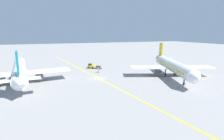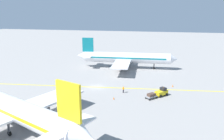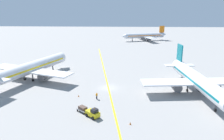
{
  "view_description": "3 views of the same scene",
  "coord_description": "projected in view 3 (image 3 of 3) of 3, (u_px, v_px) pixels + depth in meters",
  "views": [
    {
      "loc": [
        15.72,
        52.81,
        14.52
      ],
      "look_at": [
        -5.36,
        -1.5,
        2.09
      ],
      "focal_mm": 28.0,
      "sensor_mm": 36.0,
      "label": 1
    },
    {
      "loc": [
        -51.66,
        -17.95,
        18.49
      ],
      "look_at": [
        5.43,
        -2.88,
        3.52
      ],
      "focal_mm": 35.0,
      "sensor_mm": 36.0,
      "label": 2
    },
    {
      "loc": [
        3.77,
        -56.61,
        21.42
      ],
      "look_at": [
        0.88,
        2.69,
        4.4
      ],
      "focal_mm": 35.0,
      "sensor_mm": 36.0,
      "label": 3
    }
  ],
  "objects": [
    {
      "name": "airplane_at_gate",
      "position": [
        31.0,
        68.0,
        66.69
      ],
      "size": [
        28.07,
        34.34,
        10.6
      ],
      "color": "white",
      "rests_on": "ground"
    },
    {
      "name": "airplane_adjacent_stand",
      "position": [
        197.0,
        80.0,
        55.26
      ],
      "size": [
        28.38,
        35.55,
        10.6
      ],
      "color": "white",
      "rests_on": "ground"
    },
    {
      "name": "ground_crew_worker",
      "position": [
        97.0,
        96.0,
        52.82
      ],
      "size": [
        0.41,
        0.47,
        1.68
      ],
      "color": "#23232D",
      "rests_on": "ground"
    },
    {
      "name": "airplane_distant_taxiing",
      "position": [
        145.0,
        36.0,
        145.94
      ],
      "size": [
        31.17,
        25.4,
        9.54
      ],
      "color": "silver",
      "rests_on": "ground"
    },
    {
      "name": "baggage_tug_white",
      "position": [
        93.0,
        113.0,
        44.05
      ],
      "size": [
        3.24,
        3.11,
        2.11
      ],
      "color": "gold",
      "rests_on": "ground"
    },
    {
      "name": "traffic_cone_mid_apron",
      "position": [
        79.0,
        96.0,
        54.36
      ],
      "size": [
        0.32,
        0.32,
        0.55
      ],
      "primitive_type": "cone",
      "color": "orange",
      "rests_on": "ground"
    },
    {
      "name": "baggage_cart_trailing",
      "position": [
        83.0,
        109.0,
        46.3
      ],
      "size": [
        2.88,
        2.77,
        1.24
      ],
      "color": "gray",
      "rests_on": "ground"
    },
    {
      "name": "apron_yellow_centreline",
      "position": [
        108.0,
        88.0,
        60.44
      ],
      "size": [
        18.32,
        118.71,
        0.01
      ],
      "primitive_type": "cube",
      "rotation": [
        0.0,
        0.0,
        0.15
      ],
      "color": "yellow",
      "rests_on": "ground"
    },
    {
      "name": "traffic_cone_near_nose",
      "position": [
        130.0,
        123.0,
        41.43
      ],
      "size": [
        0.32,
        0.32,
        0.55
      ],
      "primitive_type": "cone",
      "color": "orange",
      "rests_on": "ground"
    },
    {
      "name": "ground_plane",
      "position": [
        108.0,
        88.0,
        60.44
      ],
      "size": [
        400.0,
        400.0,
        0.0
      ],
      "primitive_type": "plane",
      "color": "gray"
    }
  ]
}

